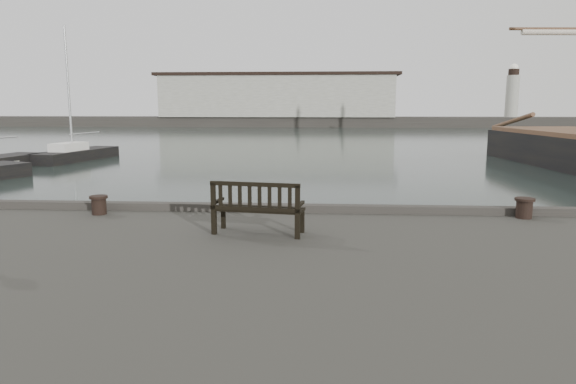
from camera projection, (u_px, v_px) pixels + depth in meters
name	position (u px, v px, depth m)	size (l,w,h in m)	color
ground	(270.00, 271.00, 12.80)	(400.00, 400.00, 0.00)	black
breakwater	(294.00, 105.00, 102.93)	(140.00, 9.50, 12.20)	#383530
bench	(258.00, 218.00, 10.17)	(1.87, 0.89, 1.03)	black
bollard_left	(99.00, 205.00, 12.04)	(0.42, 0.42, 0.44)	black
bollard_right	(524.00, 208.00, 11.63)	(0.44, 0.44, 0.46)	black
yacht_d	(77.00, 157.00, 39.07)	(3.55, 8.44, 10.50)	black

